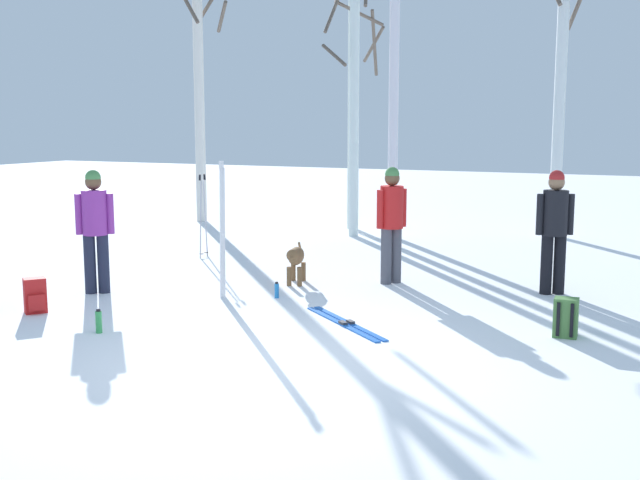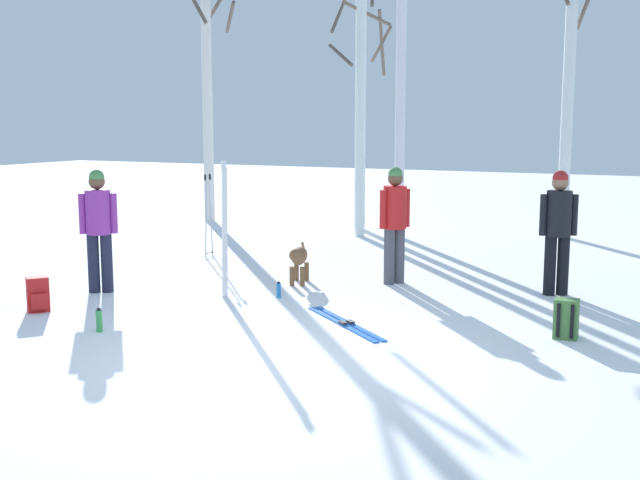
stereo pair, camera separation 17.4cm
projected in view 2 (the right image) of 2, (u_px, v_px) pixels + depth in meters
ground_plane at (259, 364)px, 7.79m from camera, size 60.00×60.00×0.00m
person_0 at (558, 224)px, 10.73m from camera, size 0.47×0.34×1.72m
person_1 at (395, 217)px, 11.49m from camera, size 0.34×0.45×1.72m
person_2 at (98, 223)px, 10.91m from camera, size 0.44×0.34×1.72m
dog at (299, 258)px, 11.55m from camera, size 0.39×0.87×0.57m
ski_pair_planted_0 at (225, 230)px, 10.64m from camera, size 0.03×0.18×1.85m
ski_pair_lying_0 at (345, 323)px, 9.31m from camera, size 1.46×1.24×0.05m
ski_poles_0 at (208, 213)px, 13.79m from camera, size 0.07×0.25×1.46m
backpack_0 at (566, 319)px, 8.69m from camera, size 0.27×0.30×0.44m
backpack_1 at (38, 295)px, 9.90m from camera, size 0.34×0.34×0.44m
water_bottle_0 at (99, 321)px, 8.95m from camera, size 0.07×0.07×0.27m
water_bottle_1 at (279, 290)px, 10.68m from camera, size 0.06×0.06×0.22m
birch_tree_0 at (206, 65)px, 18.29m from camera, size 1.60×1.59×6.92m
birch_tree_1 at (361, 86)px, 17.04m from camera, size 0.90×1.50×6.05m
birch_tree_2 at (360, 80)px, 15.91m from camera, size 1.41×1.43×6.09m
birch_tree_3 at (401, 47)px, 15.65m from camera, size 1.61×1.59×7.40m
birch_tree_4 at (570, 57)px, 15.73m from camera, size 0.86×0.86×7.16m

